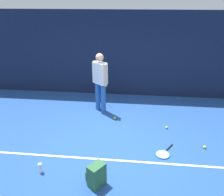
# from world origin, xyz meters

# --- Properties ---
(ground_plane) EXTENTS (12.00, 12.00, 0.00)m
(ground_plane) POSITION_xyz_m (0.00, 0.00, 0.00)
(ground_plane) COLOR #234C93
(back_fence) EXTENTS (10.00, 0.10, 2.73)m
(back_fence) POSITION_xyz_m (0.00, 3.00, 1.36)
(back_fence) COLOR #141E38
(back_fence) RESTS_ON ground
(court_line) EXTENTS (9.00, 0.05, 0.00)m
(court_line) POSITION_xyz_m (0.00, -0.49, 0.00)
(court_line) COLOR white
(court_line) RESTS_ON ground
(tennis_player) EXTENTS (0.45, 0.43, 1.70)m
(tennis_player) POSITION_xyz_m (-0.47, 1.70, 0.97)
(tennis_player) COLOR #2659A5
(tennis_player) RESTS_ON ground
(tennis_racket) EXTENTS (0.49, 0.61, 0.03)m
(tennis_racket) POSITION_xyz_m (1.16, -0.18, 0.01)
(tennis_racket) COLOR black
(tennis_racket) RESTS_ON ground
(backpack) EXTENTS (0.38, 0.37, 0.44)m
(backpack) POSITION_xyz_m (-0.12, -1.17, 0.21)
(backpack) COLOR #2D6038
(backpack) RESTS_ON ground
(tennis_ball_near_player) EXTENTS (0.07, 0.07, 0.07)m
(tennis_ball_near_player) POSITION_xyz_m (-0.01, 1.21, 0.03)
(tennis_ball_near_player) COLOR #CCE033
(tennis_ball_near_player) RESTS_ON ground
(tennis_ball_by_fence) EXTENTS (0.07, 0.07, 0.07)m
(tennis_ball_by_fence) POSITION_xyz_m (2.10, 0.12, 0.03)
(tennis_ball_by_fence) COLOR #CCE033
(tennis_ball_by_fence) RESTS_ON ground
(tennis_ball_mid_court) EXTENTS (0.07, 0.07, 0.07)m
(tennis_ball_mid_court) POSITION_xyz_m (1.35, 0.86, 0.03)
(tennis_ball_mid_court) COLOR #CCE033
(tennis_ball_mid_court) RESTS_ON ground
(water_bottle) EXTENTS (0.07, 0.07, 0.20)m
(water_bottle) POSITION_xyz_m (-1.23, -0.99, 0.10)
(water_bottle) COLOR white
(water_bottle) RESTS_ON ground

